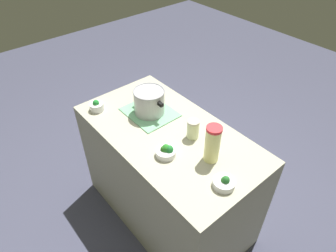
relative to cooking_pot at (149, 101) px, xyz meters
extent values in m
plane|color=#424358|center=(0.24, -0.03, -0.99)|extent=(8.00, 8.00, 0.00)
cube|color=#ABA88F|center=(0.24, -0.03, -0.54)|extent=(1.32, 0.71, 0.89)
cube|color=#76BC8A|center=(0.00, 0.00, -0.10)|extent=(0.36, 0.30, 0.01)
cylinder|color=#B7B7BC|center=(0.00, 0.00, -0.01)|extent=(0.21, 0.21, 0.17)
torus|color=#99999E|center=(0.00, 0.00, 0.08)|extent=(0.22, 0.22, 0.01)
cube|color=black|center=(-0.12, 0.00, 0.04)|extent=(0.04, 0.02, 0.02)
cube|color=black|center=(0.12, 0.00, 0.04)|extent=(0.04, 0.02, 0.02)
cylinder|color=#F8F294|center=(0.59, 0.00, 0.01)|extent=(0.09, 0.09, 0.23)
cylinder|color=red|center=(0.59, 0.00, 0.13)|extent=(0.09, 0.09, 0.02)
ellipsoid|color=yellow|center=(0.61, 0.00, 0.07)|extent=(0.04, 0.04, 0.01)
cylinder|color=beige|center=(0.38, 0.06, -0.04)|extent=(0.08, 0.08, 0.12)
cylinder|color=#B2AD99|center=(0.38, 0.06, 0.03)|extent=(0.08, 0.08, 0.01)
cylinder|color=silver|center=(0.78, -0.09, -0.08)|extent=(0.12, 0.12, 0.04)
ellipsoid|color=#347F2F|center=(0.78, -0.09, -0.06)|extent=(0.04, 0.04, 0.05)
ellipsoid|color=#387C24|center=(0.78, -0.09, -0.06)|extent=(0.04, 0.04, 0.04)
ellipsoid|color=#246628|center=(0.79, -0.09, -0.05)|extent=(0.04, 0.04, 0.05)
cylinder|color=silver|center=(0.40, -0.18, -0.08)|extent=(0.12, 0.12, 0.04)
ellipsoid|color=#257923|center=(0.40, -0.18, -0.05)|extent=(0.05, 0.05, 0.06)
ellipsoid|color=#21742F|center=(0.41, -0.17, -0.05)|extent=(0.05, 0.05, 0.06)
ellipsoid|color=#29681D|center=(0.39, -0.19, -0.05)|extent=(0.04, 0.04, 0.04)
cylinder|color=silver|center=(-0.27, -0.27, -0.07)|extent=(0.10, 0.10, 0.05)
ellipsoid|color=#347B2F|center=(-0.27, -0.27, -0.05)|extent=(0.05, 0.05, 0.05)
ellipsoid|color=#1E7D2C|center=(-0.27, -0.27, -0.04)|extent=(0.05, 0.05, 0.05)
camera|label=1|loc=(1.38, -0.99, 1.19)|focal=31.95mm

